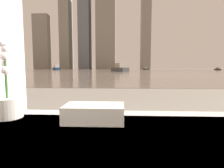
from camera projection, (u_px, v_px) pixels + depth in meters
potted_orchid at (7, 99)px, 0.88m from camera, size 0.14×0.14×0.40m
towel_stack at (94, 113)px, 0.82m from camera, size 0.28×0.16×0.08m
harbor_water at (120, 70)px, 61.79m from camera, size 180.00×110.00×0.01m
harbor_boat_0 at (120, 69)px, 39.81m from camera, size 4.23×5.24×1.91m
harbor_boat_1 at (218, 69)px, 63.45m from camera, size 1.07×2.84×1.05m
harbor_boat_2 at (146, 69)px, 81.18m from camera, size 2.23×3.52×1.25m
harbor_boat_4 at (56, 68)px, 70.24m from camera, size 4.65×5.62×2.06m
skyline_tower_0 at (42, 42)px, 118.18m from camera, size 10.16×6.07×36.25m
skyline_tower_1 at (65, 5)px, 115.23m from camera, size 6.43×10.71×84.13m
skyline_tower_2 at (85, 33)px, 116.33m from camera, size 7.22×10.77×47.91m
skyline_tower_3 at (106, 4)px, 114.00m from camera, size 12.38×13.30×84.88m
skyline_tower_4 at (146, 11)px, 113.29m from camera, size 6.18×6.50×75.00m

